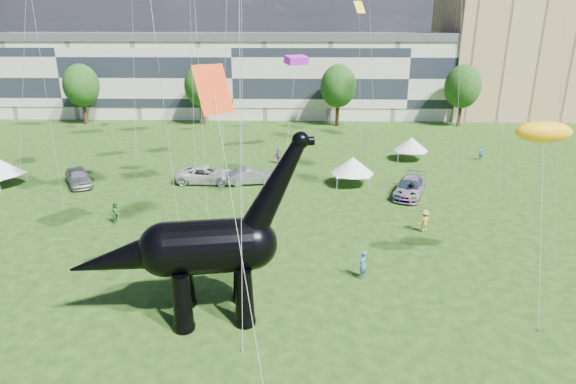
{
  "coord_description": "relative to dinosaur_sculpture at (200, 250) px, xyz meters",
  "views": [
    {
      "loc": [
        2.73,
        -18.47,
        14.2
      ],
      "look_at": [
        1.97,
        8.0,
        5.0
      ],
      "focal_mm": 30.0,
      "sensor_mm": 36.0,
      "label": 1
    }
  ],
  "objects": [
    {
      "name": "car_silver",
      "position": [
        -15.89,
        20.94,
        -2.9
      ],
      "size": [
        4.25,
        5.15,
        1.66
      ],
      "primitive_type": "imported",
      "rotation": [
        0.0,
        0.0,
        0.56
      ],
      "color": "#A5A4A9",
      "rests_on": "ground"
    },
    {
      "name": "car_grey",
      "position": [
        0.2,
        21.83,
        -2.97
      ],
      "size": [
        4.84,
        2.56,
        1.52
      ],
      "primitive_type": "imported",
      "rotation": [
        0.0,
        0.0,
        1.79
      ],
      "color": "gray",
      "rests_on": "ground"
    },
    {
      "name": "car_white",
      "position": [
        -4.06,
        22.01,
        -2.93
      ],
      "size": [
        5.76,
        2.77,
        1.58
      ],
      "primitive_type": "imported",
      "rotation": [
        0.0,
        0.0,
        1.54
      ],
      "color": "silver",
      "rests_on": "ground"
    },
    {
      "name": "terrace_row",
      "position": [
        -5.8,
        59.18,
        2.27
      ],
      "size": [
        78.0,
        11.0,
        12.0
      ],
      "primitive_type": "cube",
      "color": "beige",
      "rests_on": "ground"
    },
    {
      "name": "tree_mid_left",
      "position": [
        -9.8,
        50.18,
        2.57
      ],
      "size": [
        5.2,
        5.2,
        9.44
      ],
      "color": "#382314",
      "rests_on": "ground"
    },
    {
      "name": "tree_mid_right",
      "position": [
        10.2,
        50.18,
        2.57
      ],
      "size": [
        5.2,
        5.2,
        9.44
      ],
      "color": "#382314",
      "rests_on": "ground"
    },
    {
      "name": "apartment_block",
      "position": [
        42.2,
        62.18,
        7.27
      ],
      "size": [
        28.0,
        18.0,
        22.0
      ],
      "primitive_type": "cube",
      "color": "tan",
      "rests_on": "ground"
    },
    {
      "name": "ground",
      "position": [
        2.2,
        -2.82,
        -3.73
      ],
      "size": [
        220.0,
        220.0,
        0.0
      ],
      "primitive_type": "plane",
      "color": "#16330C",
      "rests_on": "ground"
    },
    {
      "name": "dinosaur_sculpture",
      "position": [
        0.0,
        0.0,
        0.0
      ],
      "size": [
        12.12,
        4.22,
        9.87
      ],
      "rotation": [
        0.0,
        0.0,
        0.18
      ],
      "color": "black",
      "rests_on": "ground"
    },
    {
      "name": "gazebo_near",
      "position": [
        9.67,
        21.72,
        -1.81
      ],
      "size": [
        4.02,
        4.02,
        2.72
      ],
      "rotation": [
        0.0,
        0.0,
        -0.03
      ],
      "color": "white",
      "rests_on": "ground"
    },
    {
      "name": "car_dark",
      "position": [
        14.44,
        18.84,
        -2.93
      ],
      "size": [
        3.99,
        5.92,
        1.59
      ],
      "primitive_type": "imported",
      "rotation": [
        0.0,
        0.0,
        -0.35
      ],
      "color": "#595960",
      "rests_on": "ground"
    },
    {
      "name": "tree_far_right",
      "position": [
        28.2,
        50.18,
        2.57
      ],
      "size": [
        5.2,
        5.2,
        9.44
      ],
      "color": "#382314",
      "rests_on": "ground"
    },
    {
      "name": "visitors",
      "position": [
        0.4,
        10.22,
        -2.86
      ],
      "size": [
        49.8,
        43.73,
        1.89
      ],
      "color": "#A1922B",
      "rests_on": "ground"
    },
    {
      "name": "tree_far_left",
      "position": [
        -27.8,
        50.18,
        2.57
      ],
      "size": [
        5.2,
        5.2,
        9.44
      ],
      "color": "#382314",
      "rests_on": "ground"
    },
    {
      "name": "gazebo_far",
      "position": [
        17.02,
        30.83,
        -1.93
      ],
      "size": [
        4.23,
        4.23,
        2.56
      ],
      "rotation": [
        0.0,
        0.0,
        -0.17
      ],
      "color": "silver",
      "rests_on": "ground"
    }
  ]
}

